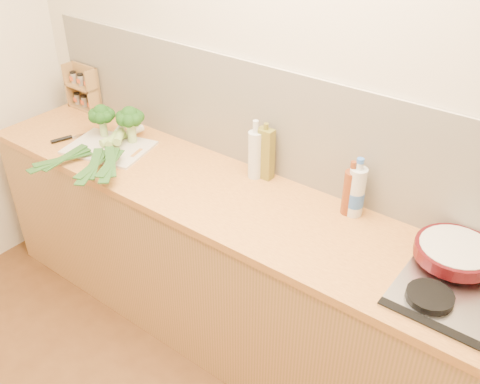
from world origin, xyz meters
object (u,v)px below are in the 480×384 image
(skillet, at_px, (456,251))
(chefs_knife, at_px, (68,138))
(chopping_board, at_px, (109,148))
(spice_rack, at_px, (84,90))

(skillet, bearing_deg, chefs_knife, 161.57)
(chopping_board, xyz_separation_m, skillet, (1.80, 0.17, 0.06))
(chopping_board, height_order, chefs_knife, chefs_knife)
(skillet, xyz_separation_m, spice_rack, (-2.32, 0.11, 0.05))
(skillet, height_order, spice_rack, spice_rack)
(chefs_knife, relative_size, spice_rack, 1.06)
(chefs_knife, bearing_deg, spice_rack, 144.97)
(spice_rack, bearing_deg, skillet, -2.64)
(chopping_board, relative_size, chefs_knife, 1.50)
(spice_rack, bearing_deg, chefs_knife, -53.12)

